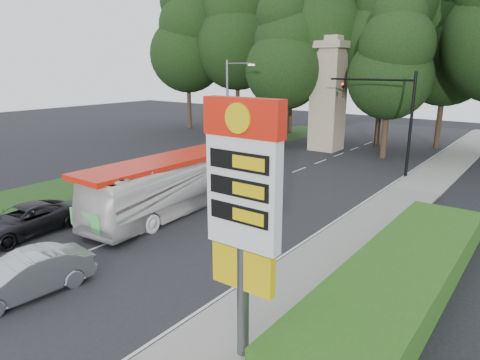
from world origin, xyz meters
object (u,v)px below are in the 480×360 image
Objects in this scene: transit_bus at (172,185)px; monument at (328,94)px; streetlight_signs at (230,105)px; gas_station_pylon at (243,198)px; sedan_silver at (25,276)px; suv_charcoal at (24,221)px; traffic_signal_mast at (392,109)px.

monument is at bearing 88.02° from transit_bus.
transit_bus is at bearing -64.11° from streetlight_signs.
sedan_silver is at bearing -166.35° from gas_station_pylon.
sedan_silver is 6.03m from suv_charcoal.
traffic_signal_mast is at bearing 99.09° from gas_station_pylon.
sedan_silver is (-7.70, -1.87, -3.71)m from gas_station_pylon.
sedan_silver is at bearing -68.80° from streetlight_signs.
transit_bus is at bearing -86.58° from monument.
streetlight_signs is 14.58m from transit_bus.
suv_charcoal is (-1.89, -27.17, -4.42)m from monument.
streetlight_signs reaches higher than traffic_signal_mast.
gas_station_pylon reaches higher than transit_bus.
streetlight_signs is at bearing 110.49° from transit_bus.
monument is at bearing 81.63° from suv_charcoal.
suv_charcoal is at bearing -114.33° from traffic_signal_mast.
monument is 27.60m from suv_charcoal.
monument reaches higher than traffic_signal_mast.
monument is (-7.68, 6.00, 0.43)m from traffic_signal_mast.
monument reaches higher than transit_bus.
transit_bus is 7.12m from suv_charcoal.
gas_station_pylon reaches higher than suv_charcoal.
streetlight_signs is 9.44m from monument.
sedan_silver is at bearing -81.40° from transit_bus.
gas_station_pylon is 0.95× the size of traffic_signal_mast.
monument reaches higher than gas_station_pylon.
traffic_signal_mast is 1.62× the size of sedan_silver.
gas_station_pylon is 8.75m from sedan_silver.
suv_charcoal is (-9.57, -21.17, -3.98)m from traffic_signal_mast.
transit_bus is (-9.95, 7.17, -2.97)m from gas_station_pylon.
gas_station_pylon is at bearing -80.91° from traffic_signal_mast.
gas_station_pylon is 0.64× the size of transit_bus.
gas_station_pylon is 12.62m from transit_bus.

